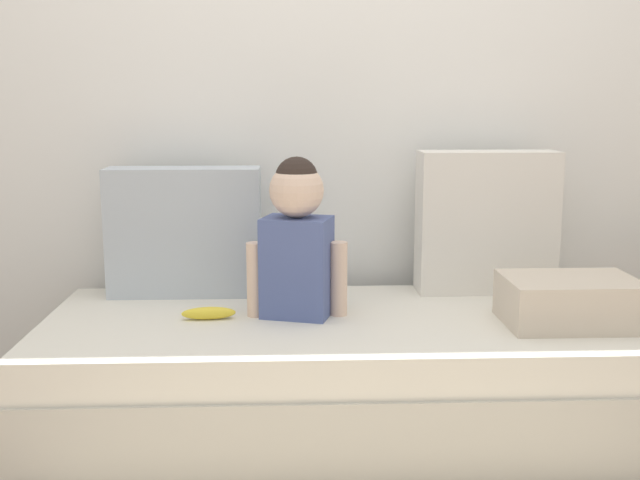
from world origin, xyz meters
TOP-DOWN VIEW (x-y plane):
  - ground_plane at (0.00, 0.00)m, footprint 12.00×12.00m
  - back_wall at (0.00, 0.54)m, footprint 5.14×0.10m
  - couch at (0.00, 0.00)m, footprint 1.94×0.83m
  - throw_pillow_left at (-0.53, 0.31)m, footprint 0.53×0.16m
  - throw_pillow_right at (0.53, 0.31)m, footprint 0.49×0.16m
  - toddler at (-0.14, 0.03)m, footprint 0.32×0.21m
  - banana at (-0.42, -0.01)m, footprint 0.17×0.06m
  - folded_blanket at (0.69, -0.10)m, footprint 0.40×0.28m

SIDE VIEW (x-z plane):
  - ground_plane at x=0.00m, z-range 0.00..0.00m
  - couch at x=0.00m, z-range 0.00..0.39m
  - banana at x=-0.42m, z-range 0.39..0.43m
  - folded_blanket at x=0.69m, z-range 0.39..0.54m
  - throw_pillow_left at x=-0.53m, z-range 0.39..0.84m
  - throw_pillow_right at x=0.53m, z-range 0.39..0.90m
  - toddler at x=-0.14m, z-range 0.39..0.90m
  - back_wall at x=0.00m, z-range 0.00..2.57m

